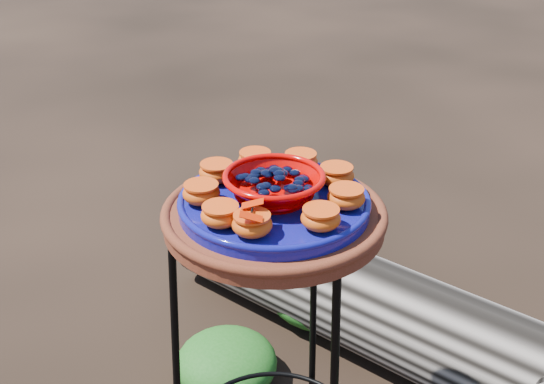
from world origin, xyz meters
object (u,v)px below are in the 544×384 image
at_px(plant_stand, 274,367).
at_px(red_bowl, 274,187).
at_px(terracotta_saucer, 274,218).
at_px(driftwood_log, 399,318).
at_px(cobalt_plate, 274,204).

height_order(plant_stand, red_bowl, red_bowl).
height_order(terracotta_saucer, red_bowl, red_bowl).
xyz_separation_m(terracotta_saucer, driftwood_log, (0.12, 0.55, -0.57)).
bearing_deg(red_bowl, cobalt_plate, 0.00).
bearing_deg(red_bowl, plant_stand, 0.00).
relative_size(terracotta_saucer, red_bowl, 2.33).
relative_size(plant_stand, driftwood_log, 0.46).
relative_size(plant_stand, terracotta_saucer, 1.68).
distance_m(terracotta_saucer, cobalt_plate, 0.03).
xyz_separation_m(plant_stand, cobalt_plate, (0.00, 0.00, 0.40)).
bearing_deg(driftwood_log, terracotta_saucer, -102.57).
bearing_deg(red_bowl, terracotta_saucer, 0.00).
distance_m(plant_stand, red_bowl, 0.43).
distance_m(cobalt_plate, red_bowl, 0.04).
bearing_deg(plant_stand, driftwood_log, 77.43).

